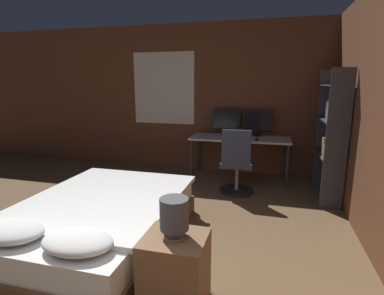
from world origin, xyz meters
name	(u,v)px	position (x,y,z in m)	size (l,w,h in m)	color
wall_back	(217,99)	(-0.02, 4.26, 1.35)	(12.00, 0.08, 2.70)	brown
bed	(101,223)	(-0.64, 1.24, 0.25)	(1.47, 2.08, 0.57)	brown
nightstand	(175,272)	(0.36, 0.62, 0.28)	(0.46, 0.42, 0.57)	brown
bedside_lamp	(174,215)	(0.36, 0.62, 0.74)	(0.21, 0.21, 0.29)	gray
desk	(240,142)	(0.48, 3.85, 0.65)	(1.68, 0.67, 0.73)	beige
monitor_left	(226,121)	(0.20, 4.09, 0.98)	(0.50, 0.16, 0.44)	black
monitor_right	(258,122)	(0.75, 4.09, 0.98)	(0.50, 0.16, 0.44)	black
keyboard	(239,139)	(0.48, 3.62, 0.74)	(0.41, 0.13, 0.02)	black
computer_mouse	(257,140)	(0.77, 3.62, 0.75)	(0.07, 0.05, 0.04)	black
office_chair	(237,168)	(0.52, 3.10, 0.40)	(0.52, 0.52, 0.99)	black
bookshelf	(333,131)	(1.80, 3.16, 1.00)	(0.28, 0.87, 1.83)	#333338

